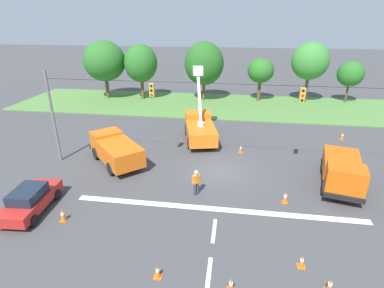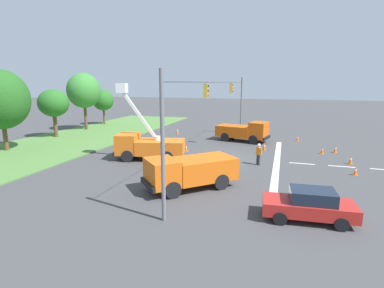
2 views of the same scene
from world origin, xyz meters
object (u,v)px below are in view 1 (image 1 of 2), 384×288
(traffic_cone_mid_right, at_px, (241,149))
(sedan_red, at_px, (30,200))
(tree_east, at_px, (261,71))
(traffic_cone_foreground_right, at_px, (158,271))
(tree_far_west, at_px, (104,61))
(utility_truck_bucket_lift, at_px, (200,127))
(traffic_cone_mid_left, at_px, (330,285))
(utility_truck_support_far, at_px, (116,149))
(tree_east_end, at_px, (351,74))
(utility_truck_support_near, at_px, (342,171))
(tree_centre, at_px, (204,64))
(road_worker, at_px, (196,181))
(traffic_cone_far_right, at_px, (302,261))
(tree_west, at_px, (141,63))
(traffic_cone_far_left, at_px, (285,197))
(tree_far_east, at_px, (310,61))
(traffic_cone_lane_edge_b, at_px, (63,215))
(traffic_cone_foreground_left, at_px, (231,285))
(traffic_cone_lane_edge_a, at_px, (342,136))

(traffic_cone_mid_right, bearing_deg, sedan_red, -140.07)
(tree_east, xyz_separation_m, traffic_cone_foreground_right, (-6.15, -31.54, -3.82))
(tree_far_west, height_order, tree_east, tree_far_west)
(utility_truck_bucket_lift, distance_m, traffic_cone_mid_left, 17.75)
(tree_east, distance_m, utility_truck_support_far, 24.41)
(tree_east_end, relative_size, utility_truck_support_near, 0.89)
(tree_centre, bearing_deg, traffic_cone_mid_right, -73.25)
(tree_centre, xyz_separation_m, road_worker, (2.15, -23.92, -3.99))
(sedan_red, height_order, traffic_cone_far_right, sedan_red)
(tree_west, xyz_separation_m, traffic_cone_far_left, (16.28, -23.39, -4.54))
(tree_far_west, xyz_separation_m, tree_centre, (13.55, 0.86, -0.20))
(tree_centre, distance_m, tree_far_east, 13.69)
(traffic_cone_mid_left, bearing_deg, utility_truck_support_far, 142.44)
(sedan_red, bearing_deg, traffic_cone_foreground_right, -23.43)
(tree_west, relative_size, tree_far_east, 0.95)
(traffic_cone_mid_left, bearing_deg, utility_truck_support_near, 71.49)
(tree_far_west, bearing_deg, tree_centre, 3.65)
(traffic_cone_lane_edge_b, xyz_separation_m, traffic_cone_far_right, (12.78, -1.59, -0.07))
(tree_far_west, bearing_deg, road_worker, -55.75)
(sedan_red, distance_m, traffic_cone_foreground_left, 12.57)
(tree_far_west, height_order, tree_far_east, tree_far_west)
(tree_far_east, xyz_separation_m, traffic_cone_foreground_right, (-12.31, -31.75, -5.14))
(traffic_cone_lane_edge_b, relative_size, traffic_cone_far_left, 1.01)
(tree_east_end, bearing_deg, traffic_cone_foreground_left, -113.93)
(sedan_red, height_order, traffic_cone_mid_right, sedan_red)
(utility_truck_support_far, height_order, traffic_cone_lane_edge_b, utility_truck_support_far)
(traffic_cone_mid_left, bearing_deg, traffic_cone_foreground_right, -177.73)
(tree_west, relative_size, tree_centre, 0.96)
(tree_east_end, xyz_separation_m, traffic_cone_foreground_right, (-17.73, -32.36, -3.54))
(utility_truck_support_far, height_order, traffic_cone_lane_edge_a, utility_truck_support_far)
(utility_truck_bucket_lift, height_order, sedan_red, utility_truck_bucket_lift)
(utility_truck_support_far, bearing_deg, traffic_cone_mid_right, 19.64)
(tree_east, bearing_deg, tree_centre, -174.93)
(tree_far_west, xyz_separation_m, traffic_cone_far_right, (21.35, -28.46, -4.85))
(tree_far_west, distance_m, utility_truck_bucket_lift, 20.48)
(traffic_cone_lane_edge_a, bearing_deg, traffic_cone_far_right, -111.86)
(tree_far_west, height_order, traffic_cone_far_left, tree_far_west)
(utility_truck_support_far, xyz_separation_m, sedan_red, (-2.59, -6.86, -0.39))
(traffic_cone_far_right, bearing_deg, road_worker, 136.28)
(tree_centre, height_order, tree_far_east, tree_far_east)
(tree_far_east, bearing_deg, traffic_cone_mid_left, -98.96)
(traffic_cone_lane_edge_b, bearing_deg, traffic_cone_lane_edge_a, 38.02)
(tree_west, bearing_deg, sedan_red, -87.39)
(tree_centre, bearing_deg, tree_east, 5.07)
(utility_truck_support_near, distance_m, traffic_cone_mid_right, 8.22)
(traffic_cone_lane_edge_b, bearing_deg, tree_east, 66.28)
(tree_centre, bearing_deg, tree_east_end, 4.46)
(tree_far_east, height_order, traffic_cone_far_right, tree_far_east)
(traffic_cone_mid_right, xyz_separation_m, traffic_cone_lane_edge_b, (-10.03, -10.95, 0.06))
(traffic_cone_foreground_left, height_order, traffic_cone_far_right, traffic_cone_foreground_left)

